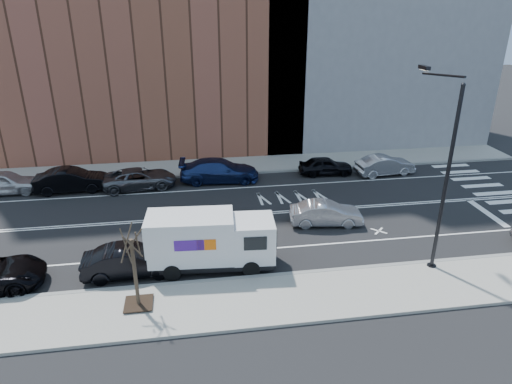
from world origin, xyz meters
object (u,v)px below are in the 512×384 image
object	(u,v)px
far_parked_a	(4,182)
far_parked_b	(72,180)
fedex_van	(210,240)
driving_sedan	(326,213)

from	to	relation	value
far_parked_a	far_parked_b	distance (m)	4.43
fedex_van	driving_sedan	distance (m)	7.90
fedex_van	far_parked_a	distance (m)	17.49
fedex_van	far_parked_a	xyz separation A→B (m)	(-13.23, 11.43, -0.71)
fedex_van	far_parked_b	bearing A→B (deg)	132.31
far_parked_b	driving_sedan	xyz separation A→B (m)	(15.78, -7.51, -0.11)
fedex_van	driving_sedan	xyz separation A→B (m)	(6.98, 3.62, -0.80)
far_parked_a	far_parked_b	bearing A→B (deg)	-94.70
fedex_van	far_parked_a	size ratio (longest dim) A/B	1.38
driving_sedan	far_parked_a	bearing A→B (deg)	75.85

